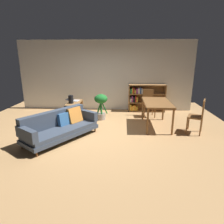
% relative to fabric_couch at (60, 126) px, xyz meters
% --- Properties ---
extents(ground_plane, '(8.16, 8.16, 0.00)m').
position_rel_fabric_couch_xyz_m(ground_plane, '(0.91, 0.36, -0.35)').
color(ground_plane, tan).
extents(back_wall_panel, '(6.80, 0.10, 2.70)m').
position_rel_fabric_couch_xyz_m(back_wall_panel, '(0.91, 3.06, 1.00)').
color(back_wall_panel, silver).
rests_on(back_wall_panel, ground_plane).
extents(fabric_couch, '(1.75, 2.05, 0.73)m').
position_rel_fabric_couch_xyz_m(fabric_couch, '(0.00, 0.00, 0.00)').
color(fabric_couch, brown).
rests_on(fabric_couch, ground_plane).
extents(media_console, '(0.41, 1.02, 0.56)m').
position_rel_fabric_couch_xyz_m(media_console, '(-0.08, 1.81, -0.07)').
color(media_console, olive).
rests_on(media_console, ground_plane).
extents(open_laptop, '(0.48, 0.36, 0.06)m').
position_rel_fabric_couch_xyz_m(open_laptop, '(-0.15, 2.02, 0.23)').
color(open_laptop, silver).
rests_on(open_laptop, media_console).
extents(desk_speaker, '(0.16, 0.16, 0.27)m').
position_rel_fabric_couch_xyz_m(desk_speaker, '(-0.14, 1.64, 0.35)').
color(desk_speaker, black).
rests_on(desk_speaker, media_console).
extents(potted_floor_plant, '(0.45, 0.45, 0.87)m').
position_rel_fabric_couch_xyz_m(potted_floor_plant, '(0.88, 1.68, 0.22)').
color(potted_floor_plant, '#9E9389').
rests_on(potted_floor_plant, ground_plane).
extents(dining_table, '(0.78, 1.44, 0.78)m').
position_rel_fabric_couch_xyz_m(dining_table, '(2.64, 1.08, 0.35)').
color(dining_table, brown).
rests_on(dining_table, ground_plane).
extents(dining_chair_near, '(0.45, 0.43, 0.96)m').
position_rel_fabric_couch_xyz_m(dining_chair_near, '(2.53, 2.16, 0.19)').
color(dining_chair_near, brown).
rests_on(dining_chair_near, ground_plane).
extents(dining_chair_far, '(0.53, 0.55, 0.97)m').
position_rel_fabric_couch_xyz_m(dining_chair_far, '(3.71, 0.59, 0.20)').
color(dining_chair_far, brown).
rests_on(dining_chair_far, ground_plane).
extents(bookshelf, '(1.41, 0.34, 1.05)m').
position_rel_fabric_couch_xyz_m(bookshelf, '(2.43, 2.86, 0.18)').
color(bookshelf, olive).
rests_on(bookshelf, ground_plane).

